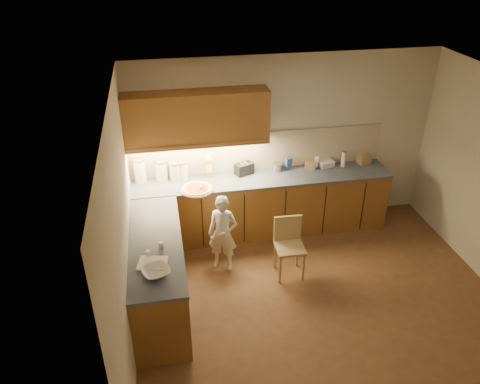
{
  "coord_description": "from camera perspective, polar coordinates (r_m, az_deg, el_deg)",
  "views": [
    {
      "loc": [
        -1.79,
        -4.1,
        4.07
      ],
      "look_at": [
        -0.8,
        1.2,
        1.0
      ],
      "focal_mm": 35.0,
      "sensor_mm": 36.0,
      "label": 1
    }
  ],
  "objects": [
    {
      "name": "canister_b",
      "position": [
        6.7,
        -9.54,
        2.64
      ],
      "size": [
        0.17,
        0.17,
        0.3
      ],
      "rotation": [
        0.0,
        0.0,
        -0.23
      ],
      "color": "white",
      "rests_on": "l_counter"
    },
    {
      "name": "blue_box",
      "position": [
        6.98,
        5.94,
        3.48
      ],
      "size": [
        0.1,
        0.08,
        0.18
      ],
      "primitive_type": "cube",
      "rotation": [
        0.0,
        0.0,
        0.27
      ],
      "color": "#3655A2",
      "rests_on": "l_counter"
    },
    {
      "name": "white_bottle",
      "position": [
        7.1,
        9.31,
        3.66
      ],
      "size": [
        0.07,
        0.07,
        0.17
      ],
      "primitive_type": "cube",
      "rotation": [
        0.0,
        0.0,
        -0.36
      ],
      "color": "white",
      "rests_on": "l_counter"
    },
    {
      "name": "toaster",
      "position": [
        6.8,
        0.51,
        2.85
      ],
      "size": [
        0.3,
        0.24,
        0.17
      ],
      "rotation": [
        0.0,
        0.0,
        0.39
      ],
      "color": "black",
      "rests_on": "l_counter"
    },
    {
      "name": "child",
      "position": [
        6.2,
        -2.1,
        -5.08
      ],
      "size": [
        0.46,
        0.39,
        1.08
      ],
      "primitive_type": "imported",
      "rotation": [
        0.0,
        0.0,
        -0.39
      ],
      "color": "white",
      "rests_on": "ground"
    },
    {
      "name": "wooden_chair",
      "position": [
        6.19,
        5.98,
        -6.11
      ],
      "size": [
        0.38,
        0.38,
        0.81
      ],
      "rotation": [
        0.0,
        0.0,
        -0.04
      ],
      "color": "tan",
      "rests_on": "ground"
    },
    {
      "name": "spice_jar_a",
      "position": [
        5.25,
        -11.12,
        -7.4
      ],
      "size": [
        0.07,
        0.07,
        0.07
      ],
      "primitive_type": "cylinder",
      "rotation": [
        0.0,
        0.0,
        -0.32
      ],
      "color": "white",
      "rests_on": "l_counter"
    },
    {
      "name": "mixing_bowl",
      "position": [
        4.99,
        -10.21,
        -9.56
      ],
      "size": [
        0.36,
        0.36,
        0.07
      ],
      "primitive_type": "imported",
      "rotation": [
        0.0,
        0.0,
        0.32
      ],
      "color": "white",
      "rests_on": "l_counter"
    },
    {
      "name": "card_box_a",
      "position": [
        7.05,
        8.53,
        3.23
      ],
      "size": [
        0.17,
        0.14,
        0.11
      ],
      "primitive_type": "cube",
      "rotation": [
        0.0,
        0.0,
        -0.28
      ],
      "color": "#A58159",
      "rests_on": "l_counter"
    },
    {
      "name": "canister_a",
      "position": [
        6.7,
        -12.12,
        2.6
      ],
      "size": [
        0.17,
        0.17,
        0.35
      ],
      "rotation": [
        0.0,
        0.0,
        -0.38
      ],
      "color": "white",
      "rests_on": "l_counter"
    },
    {
      "name": "pizza_on_board",
      "position": [
        6.43,
        -5.26,
        0.37
      ],
      "size": [
        0.45,
        0.45,
        0.18
      ],
      "rotation": [
        0.0,
        0.0,
        -0.15
      ],
      "color": "tan",
      "rests_on": "l_counter"
    },
    {
      "name": "backsplash",
      "position": [
        6.87,
        2.29,
        5.04
      ],
      "size": [
        3.75,
        0.02,
        0.58
      ],
      "primitive_type": "cube",
      "color": "#C4B598",
      "rests_on": "l_counter"
    },
    {
      "name": "dough_cloth",
      "position": [
        5.15,
        -10.6,
        -8.53
      ],
      "size": [
        0.35,
        0.3,
        0.02
      ],
      "primitive_type": "cube",
      "rotation": [
        0.0,
        0.0,
        -0.21
      ],
      "color": "white",
      "rests_on": "l_counter"
    },
    {
      "name": "canister_d",
      "position": [
        6.69,
        -7.09,
        2.68
      ],
      "size": [
        0.17,
        0.17,
        0.28
      ],
      "rotation": [
        0.0,
        0.0,
        0.28
      ],
      "color": "white",
      "rests_on": "l_counter"
    },
    {
      "name": "flat_pack",
      "position": [
        7.15,
        10.42,
        3.41
      ],
      "size": [
        0.25,
        0.2,
        0.09
      ],
      "primitive_type": "cube",
      "rotation": [
        0.0,
        0.0,
        0.23
      ],
      "color": "white",
      "rests_on": "l_counter"
    },
    {
      "name": "spice_jar_b",
      "position": [
        5.35,
        -9.6,
        -6.41
      ],
      "size": [
        0.07,
        0.07,
        0.08
      ],
      "primitive_type": "cylinder",
      "rotation": [
        0.0,
        0.0,
        -0.27
      ],
      "color": "silver",
      "rests_on": "l_counter"
    },
    {
      "name": "card_box_b",
      "position": [
        7.37,
        14.92,
        3.91
      ],
      "size": [
        0.2,
        0.17,
        0.14
      ],
      "primitive_type": "cube",
      "rotation": [
        0.0,
        0.0,
        0.16
      ],
      "color": "tan",
      "rests_on": "l_counter"
    },
    {
      "name": "tall_jar",
      "position": [
        7.17,
        12.53,
        3.95
      ],
      "size": [
        0.08,
        0.08,
        0.25
      ],
      "rotation": [
        0.0,
        0.0,
        -0.12
      ],
      "color": "silver",
      "rests_on": "l_counter"
    },
    {
      "name": "upper_cabinets",
      "position": [
        6.35,
        -5.32,
        9.04
      ],
      "size": [
        1.95,
        0.36,
        0.73
      ],
      "color": "#8F5D29",
      "rests_on": "ground"
    },
    {
      "name": "oil_jug",
      "position": [
        6.7,
        -3.87,
        3.03
      ],
      "size": [
        0.12,
        0.09,
        0.34
      ],
      "rotation": [
        0.0,
        0.0,
        -0.08
      ],
      "color": "#B18B23",
      "rests_on": "l_counter"
    },
    {
      "name": "steel_pot",
      "position": [
        6.93,
        4.54,
        3.07
      ],
      "size": [
        0.15,
        0.15,
        0.12
      ],
      "color": "#A8A8AD",
      "rests_on": "l_counter"
    },
    {
      "name": "room",
      "position": [
        5.08,
        11.44,
        0.86
      ],
      "size": [
        4.54,
        4.5,
        2.62
      ],
      "color": "brown",
      "rests_on": "ground"
    },
    {
      "name": "l_counter",
      "position": [
        6.51,
        -1.14,
        -4.02
      ],
      "size": [
        3.77,
        2.62,
        0.92
      ],
      "color": "#8F5D29",
      "rests_on": "ground"
    },
    {
      "name": "canister_c",
      "position": [
        6.66,
        -7.92,
        2.5
      ],
      "size": [
        0.15,
        0.15,
        0.28
      ],
      "rotation": [
        0.0,
        0.0,
        0.09
      ],
      "color": "silver",
      "rests_on": "l_counter"
    }
  ]
}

